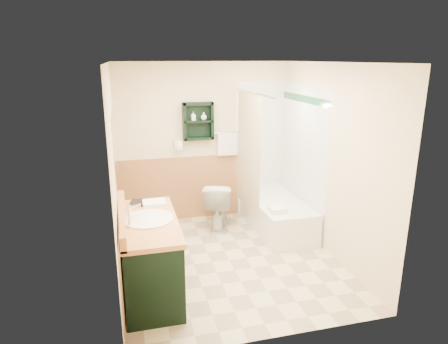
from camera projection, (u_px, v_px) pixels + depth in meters
floor at (229, 260)px, 5.01m from camera, size 3.00×3.00×0.00m
back_wall at (204, 143)px, 6.10m from camera, size 2.60×0.04×2.40m
left_wall at (113, 176)px, 4.37m from camera, size 0.04×3.00×2.40m
right_wall at (331, 161)px, 5.00m from camera, size 0.04×3.00×2.40m
ceiling at (230, 60)px, 4.35m from camera, size 2.60×3.00×0.04m
wainscot_left at (121, 234)px, 4.57m from camera, size 2.98×2.98×1.00m
wainscot_back at (205, 187)px, 6.26m from camera, size 2.58×2.58×1.00m
mirror_frame at (116, 161)px, 3.78m from camera, size 1.30×1.30×1.00m
mirror_glass at (116, 161)px, 3.79m from camera, size 1.20×1.20×0.90m
tile_right at (302, 159)px, 5.73m from camera, size 1.50×1.50×2.10m
tile_back at (267, 149)px, 6.34m from camera, size 0.95×0.95×2.10m
tile_accent at (304, 99)px, 5.49m from camera, size 1.50×1.50×0.10m
wall_shelf at (198, 121)px, 5.87m from camera, size 0.45×0.15×0.55m
hair_dryer at (178, 145)px, 5.92m from camera, size 0.10×0.24×0.18m
towel_bar at (227, 133)px, 6.08m from camera, size 0.40×0.06×0.40m
curtain_rod at (253, 93)px, 5.29m from camera, size 0.03×1.60×0.03m
shower_curtain at (248, 152)px, 5.69m from camera, size 1.05×1.05×1.70m
vanity at (150, 256)px, 4.23m from camera, size 0.59×1.32×0.84m
bathtub at (276, 214)px, 5.88m from camera, size 0.69×1.50×0.46m
toilet at (218, 205)px, 5.91m from camera, size 0.60×0.80×0.70m
counter_towel at (154, 203)px, 4.53m from camera, size 0.26×0.20×0.04m
vanity_book at (130, 194)px, 4.54m from camera, size 0.17×0.06×0.22m
tub_towel at (278, 210)px, 5.31m from camera, size 0.22×0.18×0.07m
soap_bottle_a at (193, 118)px, 5.84m from camera, size 0.07×0.13×0.06m
soap_bottle_b at (204, 117)px, 5.87m from camera, size 0.11×0.13×0.09m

